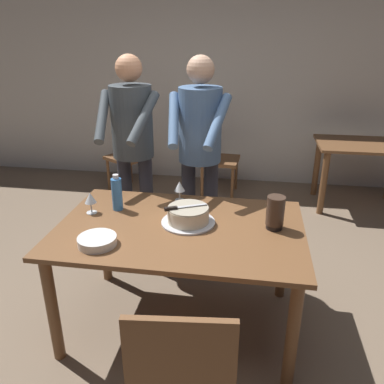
{
  "coord_description": "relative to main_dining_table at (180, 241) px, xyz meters",
  "views": [
    {
      "loc": [
        0.42,
        -2.1,
        1.87
      ],
      "look_at": [
        0.04,
        0.2,
        0.9
      ],
      "focal_mm": 36.35,
      "sensor_mm": 36.0,
      "label": 1
    }
  ],
  "objects": [
    {
      "name": "cake_on_platter",
      "position": [
        0.04,
        0.05,
        0.16
      ],
      "size": [
        0.34,
        0.34,
        0.11
      ],
      "color": "silver",
      "rests_on": "main_dining_table"
    },
    {
      "name": "plate_stack",
      "position": [
        -0.42,
        -0.3,
        0.13
      ],
      "size": [
        0.22,
        0.22,
        0.05
      ],
      "color": "white",
      "rests_on": "main_dining_table"
    },
    {
      "name": "person_cutting_cake",
      "position": [
        0.02,
        0.71,
        0.43
      ],
      "size": [
        0.47,
        0.56,
        1.72
      ],
      "color": "#2D2D38",
      "rests_on": "ground_plane"
    },
    {
      "name": "person_standing_beside",
      "position": [
        -0.51,
        0.74,
        0.43
      ],
      "size": [
        0.47,
        0.56,
        1.72
      ],
      "color": "#2D2D38",
      "rests_on": "ground_plane"
    },
    {
      "name": "water_bottle",
      "position": [
        -0.46,
        0.18,
        0.22
      ],
      "size": [
        0.07,
        0.07,
        0.25
      ],
      "color": "#387AC6",
      "rests_on": "main_dining_table"
    },
    {
      "name": "background_table",
      "position": [
        1.62,
        2.24,
        -0.07
      ],
      "size": [
        1.0,
        0.7,
        0.74
      ],
      "color": "brown",
      "rests_on": "ground_plane"
    },
    {
      "name": "chair_near_side",
      "position": [
        0.18,
        -0.87,
        -0.15
      ],
      "size": [
        0.49,
        0.49,
        0.9
      ],
      "color": "brown",
      "rests_on": "ground_plane"
    },
    {
      "name": "back_wall",
      "position": [
        0.0,
        2.94,
        0.7
      ],
      "size": [
        10.0,
        0.12,
        2.7
      ],
      "primitive_type": "cube",
      "color": "silver",
      "rests_on": "ground_plane"
    },
    {
      "name": "hurricane_lamp",
      "position": [
        0.58,
        0.06,
        0.21
      ],
      "size": [
        0.11,
        0.11,
        0.21
      ],
      "color": "black",
      "rests_on": "main_dining_table"
    },
    {
      "name": "wine_glass_near",
      "position": [
        -0.62,
        0.09,
        0.21
      ],
      "size": [
        0.08,
        0.08,
        0.14
      ],
      "color": "silver",
      "rests_on": "main_dining_table"
    },
    {
      "name": "wine_glass_far",
      "position": [
        -0.08,
        0.39,
        0.21
      ],
      "size": [
        0.08,
        0.08,
        0.14
      ],
      "color": "silver",
      "rests_on": "main_dining_table"
    },
    {
      "name": "ground_plane",
      "position": [
        0.0,
        0.0,
        -0.65
      ],
      "size": [
        14.0,
        14.0,
        0.0
      ],
      "primitive_type": "plane",
      "color": "#7A6651"
    },
    {
      "name": "main_dining_table",
      "position": [
        0.0,
        0.0,
        0.0
      ],
      "size": [
        1.52,
        0.99,
        0.75
      ],
      "color": "brown",
      "rests_on": "ground_plane"
    },
    {
      "name": "background_chair_1",
      "position": [
        -1.03,
        2.26,
        -0.15
      ],
      "size": [
        0.6,
        0.6,
        0.9
      ],
      "color": "brown",
      "rests_on": "ground_plane"
    },
    {
      "name": "cake_knife",
      "position": [
        -0.02,
        0.02,
        0.22
      ],
      "size": [
        0.25,
        0.14,
        0.02
      ],
      "color": "silver",
      "rests_on": "cake_on_platter"
    },
    {
      "name": "background_chair_0",
      "position": [
        -0.04,
        2.36,
        -0.15
      ],
      "size": [
        0.47,
        0.47,
        0.9
      ],
      "color": "brown",
      "rests_on": "ground_plane"
    }
  ]
}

